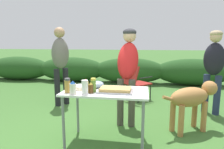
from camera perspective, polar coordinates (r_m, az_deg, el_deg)
ground_plane at (r=2.89m, az=-1.67°, el=-18.95°), size 60.00×60.00×0.00m
shrub_hedge at (r=6.63m, az=4.96°, el=1.12°), size 14.40×0.90×0.83m
folding_table at (r=2.64m, az=-1.74°, el=-6.19°), size 1.10×0.64×0.74m
food_tray at (r=2.54m, az=1.01°, el=-4.43°), size 0.44×0.28×0.06m
plate_stack at (r=2.73m, az=-8.66°, el=-3.59°), size 0.23×0.23×0.05m
mixing_bowl at (r=2.78m, az=-4.38°, el=-2.80°), size 0.19×0.19×0.09m
paper_cup_stack at (r=2.45m, az=-7.76°, el=-3.59°), size 0.08×0.08×0.17m
relish_jar at (r=2.54m, az=-5.36°, el=-3.05°), size 0.07×0.07×0.18m
mayo_bottle at (r=2.48m, az=-11.13°, el=-3.71°), size 0.08×0.08×0.17m
spice_jar at (r=2.56m, az=-12.60°, el=-3.10°), size 0.07×0.07×0.18m
beer_bottle at (r=2.49m, az=-6.05°, el=-3.83°), size 0.06×0.06×0.14m
hot_sauce_bottle at (r=2.65m, az=-12.68°, el=-3.21°), size 0.06×0.06×0.14m
mustard_bottle at (r=2.53m, az=-7.48°, el=-3.26°), size 0.07×0.07×0.17m
standing_person_in_navy_coat at (r=3.27m, az=4.54°, el=2.84°), size 0.39×0.50×1.59m
standing_person_in_red_jacket at (r=4.38m, az=-14.49°, el=4.27°), size 0.45×0.46×1.67m
standing_person_in_olive_jacket at (r=4.17m, az=27.07°, el=2.76°), size 0.47×0.44×1.57m
dog at (r=3.30m, az=22.05°, el=-6.34°), size 0.95×0.64×0.76m
camp_chair_green_behind_table at (r=4.70m, az=6.68°, el=-1.74°), size 0.74×0.74×0.83m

